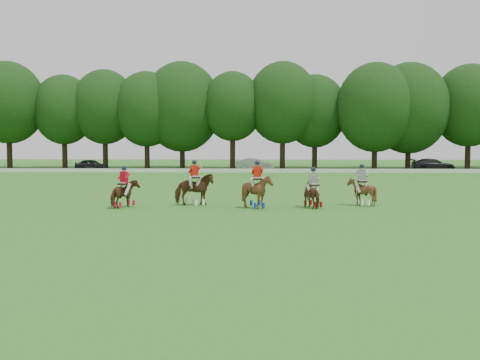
{
  "coord_description": "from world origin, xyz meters",
  "views": [
    {
      "loc": [
        3.09,
        -23.32,
        3.25
      ],
      "look_at": [
        2.27,
        4.2,
        1.4
      ],
      "focal_mm": 40.0,
      "sensor_mm": 36.0,
      "label": 1
    }
  ],
  "objects_px": {
    "polo_red_a": "(124,193)",
    "car_left": "(92,165)",
    "polo_stripe_a": "(313,193)",
    "car_right": "(433,165)",
    "car_mid": "(255,164)",
    "polo_red_b": "(194,189)",
    "polo_ball": "(246,214)",
    "polo_red_c": "(257,191)",
    "polo_stripe_b": "(361,191)"
  },
  "relations": [
    {
      "from": "polo_red_c",
      "to": "car_left",
      "type": "bearing_deg",
      "value": 117.72
    },
    {
      "from": "polo_stripe_a",
      "to": "polo_ball",
      "type": "bearing_deg",
      "value": -140.98
    },
    {
      "from": "polo_red_a",
      "to": "polo_red_b",
      "type": "distance_m",
      "value": 3.64
    },
    {
      "from": "car_mid",
      "to": "polo_red_b",
      "type": "bearing_deg",
      "value": 167.91
    },
    {
      "from": "polo_red_a",
      "to": "polo_red_b",
      "type": "relative_size",
      "value": 0.73
    },
    {
      "from": "polo_ball",
      "to": "polo_stripe_b",
      "type": "bearing_deg",
      "value": 31.87
    },
    {
      "from": "polo_red_a",
      "to": "car_right",
      "type": "bearing_deg",
      "value": 53.9
    },
    {
      "from": "polo_red_c",
      "to": "polo_red_a",
      "type": "bearing_deg",
      "value": 178.95
    },
    {
      "from": "polo_red_a",
      "to": "polo_ball",
      "type": "xyz_separation_m",
      "value": [
        6.28,
        -2.44,
        -0.72
      ]
    },
    {
      "from": "car_mid",
      "to": "car_right",
      "type": "xyz_separation_m",
      "value": [
        21.77,
        0.0,
        -0.01
      ]
    },
    {
      "from": "car_mid",
      "to": "polo_red_b",
      "type": "xyz_separation_m",
      "value": [
        -3.1,
        -37.76,
        0.12
      ]
    },
    {
      "from": "polo_red_a",
      "to": "polo_stripe_a",
      "type": "relative_size",
      "value": 1.03
    },
    {
      "from": "polo_ball",
      "to": "polo_red_c",
      "type": "bearing_deg",
      "value": 77.69
    },
    {
      "from": "car_right",
      "to": "polo_red_a",
      "type": "xyz_separation_m",
      "value": [
        -28.34,
        -38.86,
        0.01
      ]
    },
    {
      "from": "car_mid",
      "to": "car_left",
      "type": "bearing_deg",
      "value": 82.59
    },
    {
      "from": "polo_red_b",
      "to": "polo_ball",
      "type": "distance_m",
      "value": 4.6
    },
    {
      "from": "polo_red_a",
      "to": "polo_stripe_a",
      "type": "distance_m",
      "value": 9.65
    },
    {
      "from": "car_left",
      "to": "car_mid",
      "type": "relative_size",
      "value": 0.89
    },
    {
      "from": "polo_red_a",
      "to": "polo_red_c",
      "type": "xyz_separation_m",
      "value": [
        6.78,
        -0.12,
        0.12
      ]
    },
    {
      "from": "car_mid",
      "to": "polo_stripe_b",
      "type": "relative_size",
      "value": 2.09
    },
    {
      "from": "car_right",
      "to": "polo_stripe_b",
      "type": "bearing_deg",
      "value": 157.24
    },
    {
      "from": "car_left",
      "to": "polo_red_a",
      "type": "height_order",
      "value": "polo_red_a"
    },
    {
      "from": "car_left",
      "to": "polo_stripe_b",
      "type": "bearing_deg",
      "value": -140.51
    },
    {
      "from": "car_left",
      "to": "polo_red_b",
      "type": "distance_m",
      "value": 41.48
    },
    {
      "from": "car_left",
      "to": "polo_stripe_b",
      "type": "relative_size",
      "value": 1.86
    },
    {
      "from": "polo_stripe_a",
      "to": "car_left",
      "type": "bearing_deg",
      "value": 121.19
    },
    {
      "from": "car_mid",
      "to": "polo_red_a",
      "type": "height_order",
      "value": "polo_red_a"
    },
    {
      "from": "polo_red_b",
      "to": "polo_ball",
      "type": "bearing_deg",
      "value": -51.57
    },
    {
      "from": "polo_red_a",
      "to": "polo_red_b",
      "type": "xyz_separation_m",
      "value": [
        3.47,
        1.11,
        0.12
      ]
    },
    {
      "from": "car_left",
      "to": "car_right",
      "type": "height_order",
      "value": "car_right"
    },
    {
      "from": "car_right",
      "to": "polo_red_b",
      "type": "bearing_deg",
      "value": 147.0
    },
    {
      "from": "polo_red_a",
      "to": "polo_stripe_b",
      "type": "xyz_separation_m",
      "value": [
        12.3,
        1.31,
        0.02
      ]
    },
    {
      "from": "car_left",
      "to": "polo_red_a",
      "type": "xyz_separation_m",
      "value": [
        13.7,
        -38.86,
        0.06
      ]
    },
    {
      "from": "polo_red_a",
      "to": "polo_stripe_a",
      "type": "bearing_deg",
      "value": 1.73
    },
    {
      "from": "polo_red_c",
      "to": "polo_stripe_b",
      "type": "relative_size",
      "value": 1.1
    },
    {
      "from": "car_left",
      "to": "polo_stripe_a",
      "type": "height_order",
      "value": "polo_stripe_a"
    },
    {
      "from": "car_right",
      "to": "polo_stripe_b",
      "type": "xyz_separation_m",
      "value": [
        -16.04,
        -37.56,
        0.03
      ]
    },
    {
      "from": "polo_red_c",
      "to": "car_right",
      "type": "bearing_deg",
      "value": 61.06
    },
    {
      "from": "polo_stripe_b",
      "to": "polo_ball",
      "type": "height_order",
      "value": "polo_stripe_b"
    },
    {
      "from": "car_right",
      "to": "car_mid",
      "type": "bearing_deg",
      "value": 90.37
    },
    {
      "from": "car_left",
      "to": "car_mid",
      "type": "bearing_deg",
      "value": -85.2
    },
    {
      "from": "polo_red_c",
      "to": "polo_ball",
      "type": "xyz_separation_m",
      "value": [
        -0.5,
        -2.31,
        -0.84
      ]
    },
    {
      "from": "polo_red_a",
      "to": "polo_stripe_a",
      "type": "xyz_separation_m",
      "value": [
        9.64,
        0.29,
        -0.02
      ]
    },
    {
      "from": "car_mid",
      "to": "polo_stripe_a",
      "type": "height_order",
      "value": "polo_stripe_a"
    },
    {
      "from": "polo_red_b",
      "to": "polo_red_a",
      "type": "bearing_deg",
      "value": -162.31
    },
    {
      "from": "car_left",
      "to": "polo_stripe_a",
      "type": "xyz_separation_m",
      "value": [
        23.35,
        -38.57,
        0.04
      ]
    },
    {
      "from": "car_mid",
      "to": "polo_red_b",
      "type": "relative_size",
      "value": 1.56
    },
    {
      "from": "car_mid",
      "to": "car_right",
      "type": "relative_size",
      "value": 0.89
    },
    {
      "from": "polo_red_c",
      "to": "polo_ball",
      "type": "bearing_deg",
      "value": -102.31
    },
    {
      "from": "polo_red_a",
      "to": "car_left",
      "type": "bearing_deg",
      "value": 109.42
    }
  ]
}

